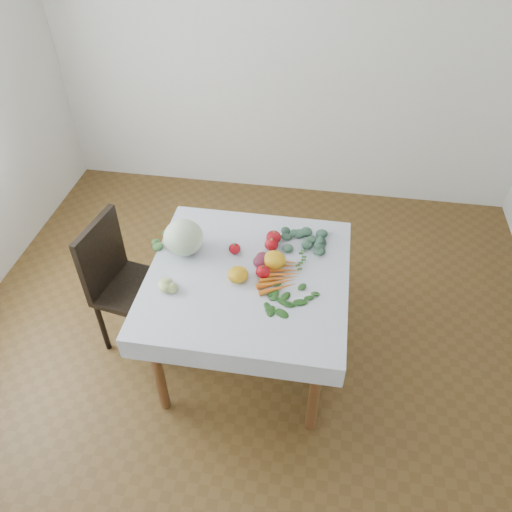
{
  "coord_description": "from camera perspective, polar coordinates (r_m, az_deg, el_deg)",
  "views": [
    {
      "loc": [
        0.37,
        -1.98,
        2.71
      ],
      "look_at": [
        0.03,
        0.09,
        0.82
      ],
      "focal_mm": 35.0,
      "sensor_mm": 36.0,
      "label": 1
    }
  ],
  "objects": [
    {
      "name": "onion_b",
      "position": [
        2.85,
        0.77,
        -0.31
      ],
      "size": [
        0.11,
        0.11,
        0.07
      ],
      "primitive_type": "ellipsoid",
      "rotation": [
        0.0,
        0.0,
        -0.3
      ],
      "color": "#54182D",
      "rests_on": "tablecloth"
    },
    {
      "name": "chair",
      "position": [
        3.23,
        -15.21,
        -2.34
      ],
      "size": [
        0.48,
        0.48,
        0.92
      ],
      "color": "black",
      "rests_on": "ground"
    },
    {
      "name": "kale_bunch",
      "position": [
        3.02,
        5.53,
        1.87
      ],
      "size": [
        0.3,
        0.23,
        0.04
      ],
      "color": "#3B6149",
      "rests_on": "tablecloth"
    },
    {
      "name": "ground",
      "position": [
        3.38,
        -0.81,
        -11.34
      ],
      "size": [
        4.0,
        4.0,
        0.0
      ],
      "primitive_type": "plane",
      "color": "brown"
    },
    {
      "name": "tomato_b",
      "position": [
        2.94,
        1.77,
        1.31
      ],
      "size": [
        0.11,
        0.11,
        0.07
      ],
      "primitive_type": "ellipsoid",
      "rotation": [
        0.0,
        0.0,
        0.4
      ],
      "color": "#A80B13",
      "rests_on": "tablecloth"
    },
    {
      "name": "tomato_d",
      "position": [
        2.77,
        0.8,
        -1.8
      ],
      "size": [
        0.11,
        0.11,
        0.07
      ],
      "primitive_type": "ellipsoid",
      "rotation": [
        0.0,
        0.0,
        -0.38
      ],
      "color": "#A80B13",
      "rests_on": "tablecloth"
    },
    {
      "name": "cabbage",
      "position": [
        2.92,
        -8.3,
        2.12
      ],
      "size": [
        0.23,
        0.23,
        0.21
      ],
      "primitive_type": "ellipsoid",
      "rotation": [
        0.0,
        0.0,
        -0.0
      ],
      "color": "#DCF0C9",
      "rests_on": "tablecloth"
    },
    {
      "name": "tablecloth",
      "position": [
        2.81,
        -0.95,
        -2.15
      ],
      "size": [
        1.12,
        1.12,
        0.01
      ],
      "primitive_type": "cube",
      "color": "white",
      "rests_on": "table"
    },
    {
      "name": "heirloom_back",
      "position": [
        2.83,
        2.11,
        -0.46
      ],
      "size": [
        0.17,
        0.17,
        0.09
      ],
      "primitive_type": "ellipsoid",
      "rotation": [
        0.0,
        0.0,
        0.37
      ],
      "color": "gold",
      "rests_on": "tablecloth"
    },
    {
      "name": "dill_bunch",
      "position": [
        3.06,
        -9.11,
        2.04
      ],
      "size": [
        0.25,
        0.21,
        0.03
      ],
      "color": "#3F7234",
      "rests_on": "tablecloth"
    },
    {
      "name": "tomato_a",
      "position": [
        2.99,
        2.03,
        2.16
      ],
      "size": [
        0.1,
        0.1,
        0.08
      ],
      "primitive_type": "ellipsoid",
      "rotation": [
        0.0,
        0.0,
        -0.1
      ],
      "color": "#A80B13",
      "rests_on": "tablecloth"
    },
    {
      "name": "heirloom_front",
      "position": [
        2.75,
        -2.07,
        -2.13
      ],
      "size": [
        0.12,
        0.12,
        0.08
      ],
      "primitive_type": "ellipsoid",
      "rotation": [
        0.0,
        0.0,
        -0.04
      ],
      "color": "gold",
      "rests_on": "tablecloth"
    },
    {
      "name": "onion_a",
      "position": [
        2.83,
        0.52,
        -0.65
      ],
      "size": [
        0.11,
        0.11,
        0.07
      ],
      "primitive_type": "ellipsoid",
      "rotation": [
        0.0,
        0.0,
        -0.39
      ],
      "color": "#54182D",
      "rests_on": "tablecloth"
    },
    {
      "name": "table",
      "position": [
        2.88,
        -0.93,
        -3.56
      ],
      "size": [
        1.0,
        1.0,
        0.75
      ],
      "color": "brown",
      "rests_on": "ground"
    },
    {
      "name": "tomatillo_cluster",
      "position": [
        2.76,
        -10.15,
        -3.18
      ],
      "size": [
        0.17,
        0.13,
        0.05
      ],
      "color": "#C1D67B",
      "rests_on": "tablecloth"
    },
    {
      "name": "basil_bunch",
      "position": [
        2.66,
        4.01,
        -5.1
      ],
      "size": [
        0.28,
        0.24,
        0.01
      ],
      "color": "#25541A",
      "rests_on": "tablecloth"
    },
    {
      "name": "back_wall",
      "position": [
        4.22,
        4.0,
        23.18
      ],
      "size": [
        4.0,
        0.04,
        2.7
      ],
      "primitive_type": "cube",
      "color": "white",
      "rests_on": "ground"
    },
    {
      "name": "tomato_c",
      "position": [
        2.92,
        -2.45,
        0.84
      ],
      "size": [
        0.08,
        0.08,
        0.06
      ],
      "primitive_type": "ellipsoid",
      "rotation": [
        0.0,
        0.0,
        0.22
      ],
      "color": "#A80B13",
      "rests_on": "tablecloth"
    },
    {
      "name": "carrot_bunch",
      "position": [
        2.79,
        2.72,
        -2.09
      ],
      "size": [
        0.23,
        0.3,
        0.03
      ],
      "color": "#E55B19",
      "rests_on": "tablecloth"
    }
  ]
}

